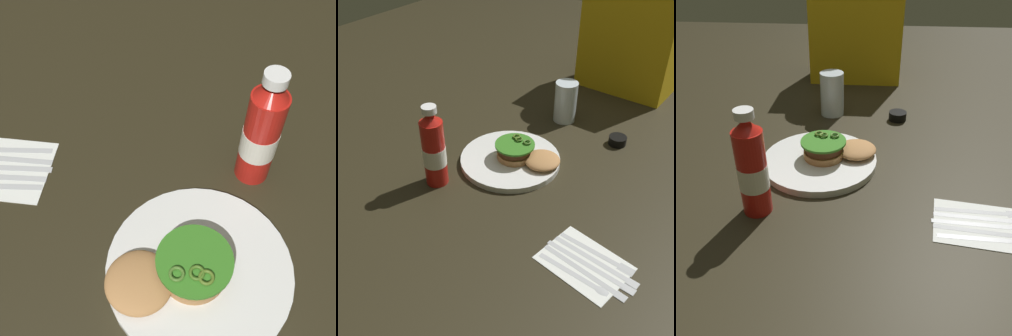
# 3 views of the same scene
# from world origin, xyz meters

# --- Properties ---
(ground_plane) EXTENTS (3.00, 3.00, 0.00)m
(ground_plane) POSITION_xyz_m (0.00, 0.00, 0.00)
(ground_plane) COLOR black
(dinner_plate) EXTENTS (0.29, 0.29, 0.02)m
(dinner_plate) POSITION_xyz_m (-0.10, -0.06, 0.01)
(dinner_plate) COLOR white
(dinner_plate) RESTS_ON ground_plane
(burger_sandwich) EXTENTS (0.19, 0.13, 0.05)m
(burger_sandwich) POSITION_xyz_m (-0.06, -0.04, 0.04)
(burger_sandwich) COLOR #B67E49
(burger_sandwich) RESTS_ON dinner_plate
(ketchup_bottle) EXTENTS (0.06, 0.06, 0.23)m
(ketchup_bottle) POSITION_xyz_m (-0.21, -0.25, 0.10)
(ketchup_bottle) COLOR red
(ketchup_bottle) RESTS_ON ground_plane
(water_glass) EXTENTS (0.07, 0.07, 0.13)m
(water_glass) POSITION_xyz_m (-0.10, 0.24, 0.07)
(water_glass) COLOR silver
(water_glass) RESTS_ON ground_plane
(condiment_cup) EXTENTS (0.05, 0.05, 0.03)m
(condiment_cup) POSITION_xyz_m (0.10, 0.21, 0.01)
(condiment_cup) COLOR black
(condiment_cup) RESTS_ON ground_plane
(napkin) EXTENTS (0.20, 0.16, 0.00)m
(napkin) POSITION_xyz_m (0.25, -0.26, 0.00)
(napkin) COLOR white
(napkin) RESTS_ON ground_plane
(spoon_utensil) EXTENTS (0.18, 0.03, 0.00)m
(spoon_utensil) POSITION_xyz_m (0.28, -0.31, 0.00)
(spoon_utensil) COLOR silver
(spoon_utensil) RESTS_ON napkin
(steak_knife) EXTENTS (0.21, 0.04, 0.00)m
(steak_knife) POSITION_xyz_m (0.28, -0.29, 0.00)
(steak_knife) COLOR silver
(steak_knife) RESTS_ON napkin
(butter_knife) EXTENTS (0.22, 0.03, 0.00)m
(butter_knife) POSITION_xyz_m (0.28, -0.27, 0.00)
(butter_knife) COLOR silver
(butter_knife) RESTS_ON napkin
(table_knife) EXTENTS (0.21, 0.03, 0.00)m
(table_knife) POSITION_xyz_m (0.28, -0.25, 0.00)
(table_knife) COLOR silver
(table_knife) RESTS_ON napkin
(fork_utensil) EXTENTS (0.19, 0.02, 0.00)m
(fork_utensil) POSITION_xyz_m (0.28, -0.22, 0.00)
(fork_utensil) COLOR silver
(fork_utensil) RESTS_ON napkin
(diner_person) EXTENTS (0.33, 0.18, 0.53)m
(diner_person) POSITION_xyz_m (-0.05, 0.59, 0.23)
(diner_person) COLOR gold
(diner_person) RESTS_ON ground_plane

